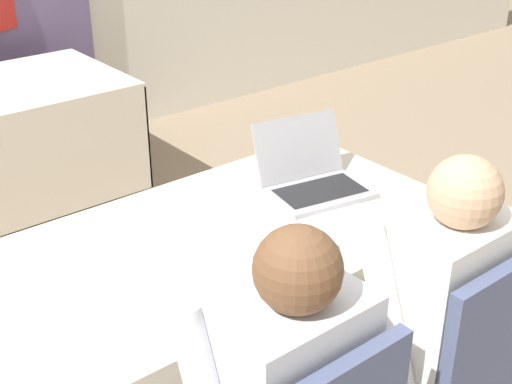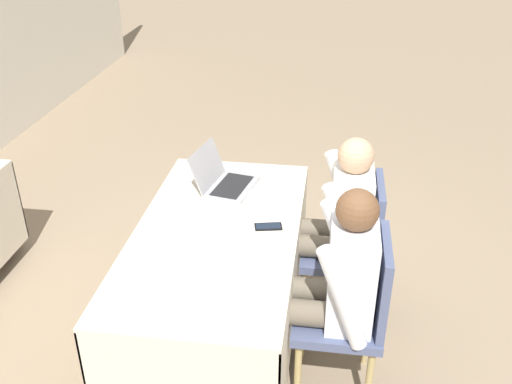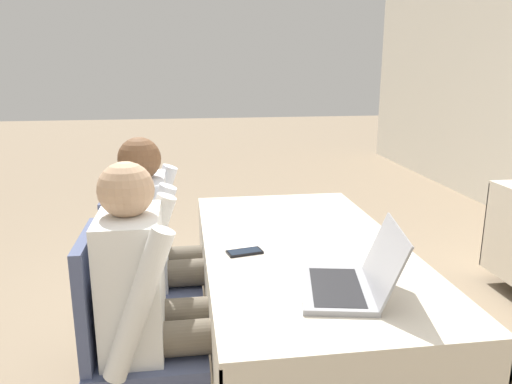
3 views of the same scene
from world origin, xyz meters
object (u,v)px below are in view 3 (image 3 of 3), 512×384
object	(u,v)px
cell_phone	(245,252)
chair_near_left	(141,272)
laptop	(350,280)
person_white_shirt	(155,295)
chair_near_right	(129,335)
person_checkered_shirt	(161,241)

from	to	relation	value
cell_phone	chair_near_left	distance (m)	0.63
laptop	chair_near_left	bearing A→B (deg)	-123.45
cell_phone	laptop	bearing A→B (deg)	24.92
laptop	person_white_shirt	xyz separation A→B (m)	(-0.19, -0.69, -0.10)
laptop	chair_near_right	world-z (taller)	laptop
cell_phone	person_white_shirt	distance (m)	0.44
laptop	cell_phone	world-z (taller)	laptop
cell_phone	person_checkered_shirt	xyz separation A→B (m)	(-0.36, -0.37, -0.06)
cell_phone	chair_near_right	distance (m)	0.57
chair_near_left	person_checkered_shirt	size ratio (longest dim) A/B	0.78
chair_near_right	person_white_shirt	distance (m)	0.19
person_checkered_shirt	person_white_shirt	distance (m)	0.59
laptop	person_white_shirt	size ratio (longest dim) A/B	0.35
chair_near_left	person_checkered_shirt	distance (m)	0.19
chair_near_right	chair_near_left	bearing A→B (deg)	0.00
laptop	chair_near_left	xyz separation A→B (m)	(-0.78, -0.79, -0.26)
person_white_shirt	cell_phone	bearing A→B (deg)	-58.07
person_checkered_shirt	person_white_shirt	bearing A→B (deg)	-180.00
chair_near_right	person_checkered_shirt	distance (m)	0.62
laptop	person_white_shirt	world-z (taller)	person_white_shirt
cell_phone	person_checkered_shirt	bearing A→B (deg)	-146.48
cell_phone	person_checkered_shirt	world-z (taller)	person_checkered_shirt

